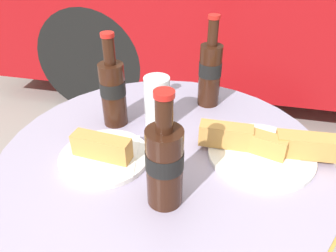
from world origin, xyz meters
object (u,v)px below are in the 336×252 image
cola_bottle_left (210,72)px  cola_bottle_right (113,90)px  bistro_table (165,199)px  cola_bottle_center (165,163)px  lunch_plate_near (264,148)px  drinking_glass (157,104)px  lunch_plate_far (104,153)px

cola_bottle_left → cola_bottle_right: 0.28m
bistro_table → cola_bottle_center: 0.29m
cola_bottle_center → lunch_plate_near: cola_bottle_center is taller
drinking_glass → bistro_table: bearing=-68.0°
lunch_plate_near → cola_bottle_center: bearing=-136.1°
cola_bottle_right → lunch_plate_far: (0.03, -0.15, -0.08)m
drinking_glass → cola_bottle_center: bearing=-72.6°
bistro_table → lunch_plate_near: 0.29m
bistro_table → lunch_plate_far: (-0.13, -0.06, 0.17)m
cola_bottle_left → cola_bottle_right: cola_bottle_left is taller
cola_bottle_left → drinking_glass: cola_bottle_left is taller
cola_bottle_left → cola_bottle_center: size_ratio=1.06×
cola_bottle_right → cola_bottle_left: bearing=34.8°
bistro_table → cola_bottle_right: bearing=147.8°
cola_bottle_center → drinking_glass: cola_bottle_center is taller
cola_bottle_left → lunch_plate_near: cola_bottle_left is taller
cola_bottle_left → lunch_plate_near: bearing=-54.5°
bistro_table → cola_bottle_left: cola_bottle_left is taller
cola_bottle_right → cola_bottle_center: bearing=-51.8°
lunch_plate_far → lunch_plate_near: bearing=14.8°
drinking_glass → lunch_plate_near: bearing=-15.0°
bistro_table → drinking_glass: drinking_glass is taller
cola_bottle_center → cola_bottle_left: bearing=84.9°
cola_bottle_right → lunch_plate_near: bearing=-9.0°
cola_bottle_left → drinking_glass: bearing=-128.5°
cola_bottle_center → lunch_plate_near: bearing=43.9°
bistro_table → cola_bottle_right: (-0.16, 0.10, 0.25)m
drinking_glass → lunch_plate_far: 0.19m
bistro_table → cola_bottle_right: size_ratio=3.21×
lunch_plate_near → lunch_plate_far: (-0.36, -0.09, -0.01)m
cola_bottle_center → drinking_glass: bearing=107.4°
cola_bottle_right → lunch_plate_near: cola_bottle_right is taller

